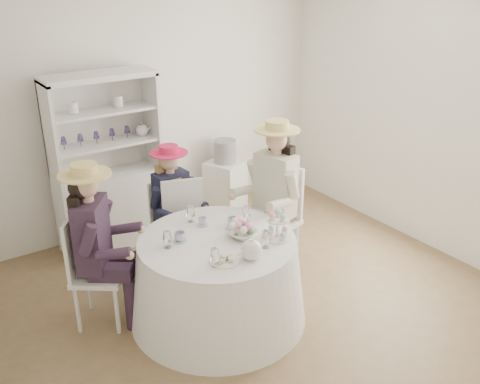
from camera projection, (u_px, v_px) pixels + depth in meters
ground at (246, 299)px, 4.95m from camera, size 4.50×4.50×0.00m
wall_back at (143, 111)px, 5.92m from camera, size 4.50×0.00×4.50m
wall_front at (458, 269)px, 2.90m from camera, size 4.50×0.00×4.50m
wall_right at (423, 120)px, 5.57m from camera, size 0.00×4.50×4.50m
tea_table at (218, 279)px, 4.57m from camera, size 1.52×1.52×0.76m
hutch at (109, 187)px, 5.69m from camera, size 1.20×0.65×1.88m
side_table at (225, 186)px, 6.61m from camera, size 0.54×0.54×0.64m
hatbox at (225, 151)px, 6.43m from camera, size 0.35×0.35×0.27m
guest_left at (96, 237)px, 4.34m from camera, size 0.62×0.59×1.45m
guest_mid at (172, 200)px, 5.23m from camera, size 0.47×0.49×1.28m
guest_right at (274, 188)px, 5.15m from camera, size 0.62×0.58×1.53m
spare_chair at (182, 219)px, 5.27m from camera, size 0.52×0.52×1.00m
teacup_a at (180, 237)px, 4.38m from camera, size 0.11×0.11×0.08m
teacup_b at (202, 222)px, 4.65m from camera, size 0.09×0.09×0.07m
teacup_c at (233, 222)px, 4.64m from camera, size 0.11×0.11×0.07m
flower_bowl at (242, 234)px, 4.44m from camera, size 0.30×0.30×0.06m
flower_arrangement at (240, 226)px, 4.47m from camera, size 0.17×0.17×0.06m
table_teapot at (251, 250)px, 4.12m from camera, size 0.24×0.17×0.18m
sandwich_plate at (225, 260)px, 4.10m from camera, size 0.24×0.24×0.05m
cupcake_stand at (277, 228)px, 4.43m from camera, size 0.24×0.24×0.23m
stemware_set at (217, 232)px, 4.39m from camera, size 0.87×0.84×0.15m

